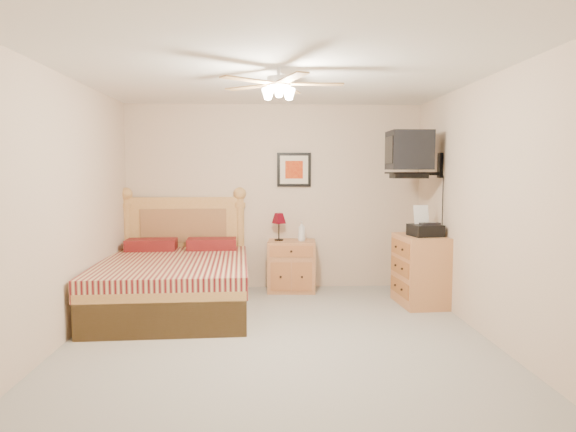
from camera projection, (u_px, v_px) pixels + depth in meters
name	position (u px, v px, depth m)	size (l,w,h in m)	color
floor	(278.00, 340.00, 4.88)	(4.50, 4.50, 0.00)	gray
ceiling	(278.00, 72.00, 4.66)	(4.00, 4.50, 0.04)	white
wall_back	(274.00, 197.00, 7.01)	(4.00, 0.04, 2.50)	beige
wall_front	(290.00, 242.00, 2.53)	(4.00, 0.04, 2.50)	beige
wall_left	(60.00, 210.00, 4.68)	(0.04, 4.50, 2.50)	beige
wall_right	(489.00, 208.00, 4.86)	(0.04, 4.50, 2.50)	beige
bed	(174.00, 250.00, 5.88)	(1.63, 2.14, 1.39)	#C38D44
nightstand	(292.00, 266.00, 6.86)	(0.63, 0.47, 0.68)	#9F6137
table_lamp	(279.00, 227.00, 6.84)	(0.20, 0.20, 0.37)	#57040F
lotion_bottle	(302.00, 231.00, 6.79)	(0.10, 0.10, 0.26)	silver
framed_picture	(294.00, 170.00, 6.97)	(0.46, 0.04, 0.46)	black
dresser	(420.00, 270.00, 6.14)	(0.49, 0.71, 0.84)	#BF7547
fax_machine	(425.00, 221.00, 6.02)	(0.34, 0.36, 0.36)	black
magazine_lower	(414.00, 232.00, 6.35)	(0.22, 0.29, 0.03)	beige
magazine_upper	(417.00, 230.00, 6.34)	(0.18, 0.25, 0.02)	gray
wall_tv	(422.00, 154.00, 6.13)	(0.56, 0.46, 0.58)	black
ceiling_fan	(279.00, 84.00, 4.48)	(1.14, 1.14, 0.28)	white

